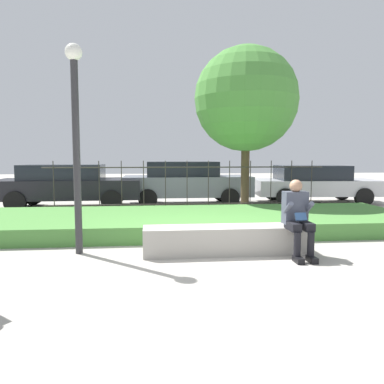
{
  "coord_description": "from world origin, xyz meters",
  "views": [
    {
      "loc": [
        -0.93,
        -6.16,
        1.64
      ],
      "look_at": [
        -0.1,
        1.99,
        0.87
      ],
      "focal_mm": 35.0,
      "sensor_mm": 36.0,
      "label": 1
    }
  ],
  "objects": [
    {
      "name": "grass_berm",
      "position": [
        0.0,
        2.27,
        0.17
      ],
      "size": [
        9.91,
        3.14,
        0.34
      ],
      "color": "#4C893D",
      "rests_on": "ground_plane"
    },
    {
      "name": "car_parked_right",
      "position": [
        4.74,
        6.58,
        0.71
      ],
      "size": [
        4.41,
        2.22,
        1.33
      ],
      "rotation": [
        0.0,
        0.0,
        -0.08
      ],
      "color": "#B7B7BC",
      "rests_on": "ground_plane"
    },
    {
      "name": "car_parked_center",
      "position": [
        0.16,
        6.64,
        0.77
      ],
      "size": [
        4.31,
        1.92,
        1.47
      ],
      "rotation": [
        0.0,
        0.0,
        -0.0
      ],
      "color": "slate",
      "rests_on": "ground_plane"
    },
    {
      "name": "ground_plane",
      "position": [
        0.0,
        0.0,
        0.0
      ],
      "size": [
        60.0,
        60.0,
        0.0
      ],
      "primitive_type": "plane",
      "color": "#A8A399"
    },
    {
      "name": "street_lamp",
      "position": [
        -2.21,
        0.25,
        2.17
      ],
      "size": [
        0.28,
        0.28,
        3.47
      ],
      "color": "#2D2D30",
      "rests_on": "ground_plane"
    },
    {
      "name": "stone_bench",
      "position": [
        0.26,
        0.0,
        0.21
      ],
      "size": [
        2.75,
        0.56,
        0.47
      ],
      "color": "#ADA89E",
      "rests_on": "ground_plane"
    },
    {
      "name": "car_parked_left",
      "position": [
        -3.68,
        6.16,
        0.74
      ],
      "size": [
        4.53,
        2.06,
        1.39
      ],
      "rotation": [
        0.0,
        0.0,
        0.02
      ],
      "color": "black",
      "rests_on": "ground_plane"
    },
    {
      "name": "person_seated_reader",
      "position": [
        1.4,
        -0.31,
        0.69
      ],
      "size": [
        0.42,
        0.73,
        1.27
      ],
      "color": "black",
      "rests_on": "ground_plane"
    },
    {
      "name": "tree_behind_fence",
      "position": [
        1.79,
        4.83,
        3.31
      ],
      "size": [
        3.06,
        3.06,
        4.86
      ],
      "color": "#4C3D28",
      "rests_on": "ground_plane"
    },
    {
      "name": "iron_fence",
      "position": [
        -0.0,
        4.33,
        0.8
      ],
      "size": [
        7.91,
        0.03,
        1.53
      ],
      "color": "#332D28",
      "rests_on": "ground_plane"
    }
  ]
}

